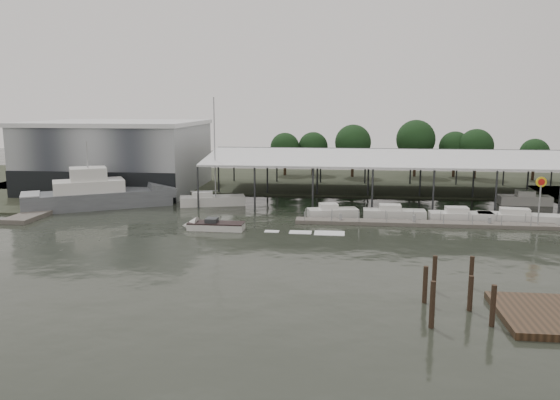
# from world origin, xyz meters

# --- Properties ---
(ground) EXTENTS (200.00, 200.00, 0.00)m
(ground) POSITION_xyz_m (0.00, 0.00, 0.00)
(ground) COLOR #242921
(ground) RESTS_ON ground
(land_strip_far) EXTENTS (140.00, 30.00, 0.30)m
(land_strip_far) POSITION_xyz_m (0.00, 42.00, 0.10)
(land_strip_far) COLOR #393F2F
(land_strip_far) RESTS_ON ground
(land_strip_west) EXTENTS (20.00, 40.00, 0.30)m
(land_strip_west) POSITION_xyz_m (-40.00, 30.00, 0.10)
(land_strip_west) COLOR #393F2F
(land_strip_west) RESTS_ON ground
(storage_warehouse) EXTENTS (24.50, 20.50, 10.50)m
(storage_warehouse) POSITION_xyz_m (-28.00, 29.94, 5.29)
(storage_warehouse) COLOR #969CA0
(storage_warehouse) RESTS_ON ground
(covered_boat_shed) EXTENTS (58.24, 24.00, 6.96)m
(covered_boat_shed) POSITION_xyz_m (17.00, 28.00, 6.13)
(covered_boat_shed) COLOR white
(covered_boat_shed) RESTS_ON ground
(trawler_dock) EXTENTS (3.00, 18.00, 0.50)m
(trawler_dock) POSITION_xyz_m (-30.00, 14.00, 0.25)
(trawler_dock) COLOR #656159
(trawler_dock) RESTS_ON ground
(floating_dock) EXTENTS (28.00, 2.00, 1.40)m
(floating_dock) POSITION_xyz_m (15.00, 10.00, 0.20)
(floating_dock) COLOR #656159
(floating_dock) RESTS_ON ground
(shell_fuel_sign) EXTENTS (1.10, 0.18, 5.55)m
(shell_fuel_sign) POSITION_xyz_m (27.00, 9.99, 3.93)
(shell_fuel_sign) COLOR #999B9E
(shell_fuel_sign) RESTS_ON ground
(grey_trawler) EXTENTS (18.68, 13.40, 8.84)m
(grey_trawler) POSITION_xyz_m (-24.80, 15.87, 1.58)
(grey_trawler) COLOR slate
(grey_trawler) RESTS_ON ground
(white_sailboat) EXTENTS (8.77, 4.80, 14.13)m
(white_sailboat) POSITION_xyz_m (-10.88, 18.87, 0.67)
(white_sailboat) COLOR silver
(white_sailboat) RESTS_ON ground
(speedboat_underway) EXTENTS (17.61, 2.55, 2.00)m
(speedboat_underway) POSITION_xyz_m (-7.62, 5.25, 0.39)
(speedboat_underway) COLOR silver
(speedboat_underway) RESTS_ON ground
(moored_cruiser_0) EXTENTS (6.17, 3.58, 1.70)m
(moored_cruiser_0) POSITION_xyz_m (4.98, 12.98, 0.61)
(moored_cruiser_0) COLOR silver
(moored_cruiser_0) RESTS_ON ground
(moored_cruiser_1) EXTENTS (7.07, 2.21, 1.70)m
(moored_cruiser_1) POSITION_xyz_m (12.08, 13.16, 0.61)
(moored_cruiser_1) COLOR silver
(moored_cruiser_1) RESTS_ON ground
(moored_cruiser_2) EXTENTS (7.01, 2.33, 1.70)m
(moored_cruiser_2) POSITION_xyz_m (19.44, 12.47, 0.61)
(moored_cruiser_2) COLOR silver
(moored_cruiser_2) RESTS_ON ground
(moored_cruiser_3) EXTENTS (9.07, 3.38, 1.70)m
(moored_cruiser_3) POSITION_xyz_m (25.70, 12.35, 0.61)
(moored_cruiser_3) COLOR silver
(moored_cruiser_3) RESTS_ON ground
(mooring_pilings) EXTENTS (4.30, 8.03, 3.50)m
(mooring_pilings) POSITION_xyz_m (13.47, -14.63, 0.98)
(mooring_pilings) COLOR #34261A
(mooring_pilings) RESTS_ON ground
(horizon_tree_line) EXTENTS (68.08, 8.47, 10.27)m
(horizon_tree_line) POSITION_xyz_m (22.85, 48.24, 5.79)
(horizon_tree_line) COLOR black
(horizon_tree_line) RESTS_ON ground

